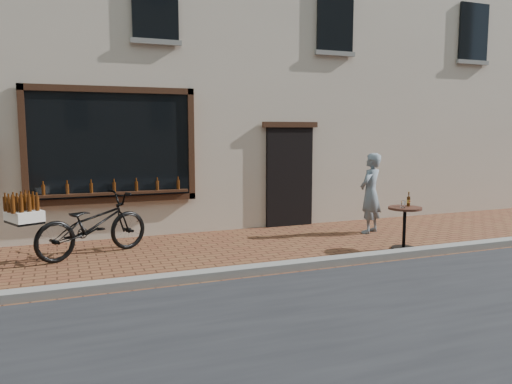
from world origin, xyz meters
name	(u,v)px	position (x,y,z in m)	size (l,w,h in m)	color
ground	(273,276)	(0.00, 0.00, 0.00)	(90.00, 90.00, 0.00)	brown
kerb	(267,268)	(0.00, 0.20, 0.06)	(90.00, 0.25, 0.12)	slate
shop_building	(173,18)	(0.00, 6.50, 5.00)	(28.00, 6.20, 10.00)	beige
cargo_bicycle	(90,224)	(-2.42, 2.22, 0.55)	(2.40, 1.57, 1.14)	black
bistro_table	(405,219)	(2.88, 0.67, 0.55)	(0.60, 0.60, 1.02)	black
pedestrian	(370,193)	(3.14, 2.13, 0.84)	(0.61, 0.40, 1.67)	slate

